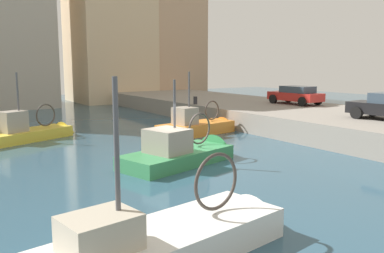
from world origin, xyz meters
TOP-DOWN VIEW (x-y plane):
  - water_surface at (0.00, 0.00)m, footprint 80.00×80.00m
  - quay_wall at (11.50, 0.00)m, footprint 9.00×56.00m
  - fishing_boat_green at (0.16, -0.04)m, footprint 5.99×3.34m
  - fishing_boat_yellow at (-4.11, 8.75)m, footprint 6.15×3.80m
  - fishing_boat_orange at (4.68, 5.44)m, footprint 5.68×2.64m
  - parked_car_red at (13.29, 6.17)m, footprint 1.97×3.96m
  - mooring_bollard_north at (7.35, 10.00)m, footprint 0.28×0.28m
  - waterfront_building_east at (14.63, 27.55)m, footprint 8.12×6.69m

SIDE VIEW (x-z plane):
  - water_surface at x=0.00m, z-range 0.00..0.00m
  - fishing_boat_orange at x=4.68m, z-range -2.08..2.33m
  - fishing_boat_yellow at x=-4.11m, z-range -2.03..2.31m
  - fishing_boat_green at x=0.16m, z-range -2.02..2.33m
  - quay_wall at x=11.50m, z-range 0.00..1.20m
  - mooring_bollard_north at x=7.35m, z-range 1.20..1.75m
  - parked_car_red at x=13.29m, z-range 1.23..2.51m
  - waterfront_building_east at x=14.63m, z-range 0.02..13.85m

